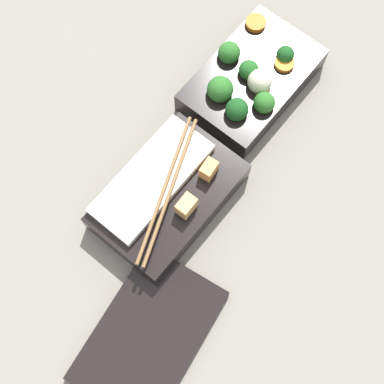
% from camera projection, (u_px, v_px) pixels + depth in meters
% --- Properties ---
extents(ground_plane, '(3.00, 3.00, 0.00)m').
position_uv_depth(ground_plane, '(218.00, 150.00, 0.79)').
color(ground_plane, gray).
extents(bento_tray_vegetable, '(0.21, 0.13, 0.07)m').
position_uv_depth(bento_tray_vegetable, '(250.00, 80.00, 0.80)').
color(bento_tray_vegetable, black).
rests_on(bento_tray_vegetable, ground_plane).
extents(bento_tray_rice, '(0.21, 0.13, 0.07)m').
position_uv_depth(bento_tray_rice, '(167.00, 194.00, 0.74)').
color(bento_tray_rice, black).
rests_on(bento_tray_rice, ground_plane).
extents(bento_lid, '(0.22, 0.16, 0.01)m').
position_uv_depth(bento_lid, '(149.00, 335.00, 0.70)').
color(bento_lid, black).
rests_on(bento_lid, ground_plane).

